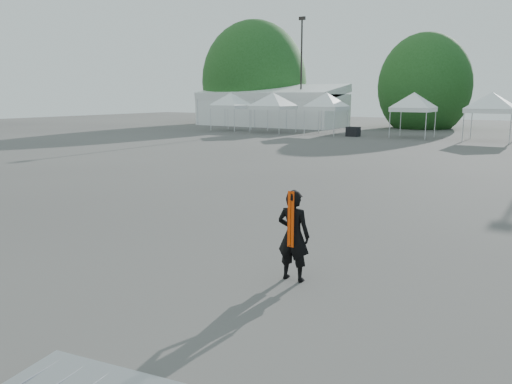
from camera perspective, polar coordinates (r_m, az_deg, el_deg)
The scene contains 12 objects.
ground at distance 10.89m, azimuth 4.07°, elevation -5.79°, with size 120.00×120.00×0.00m, color #474442.
marquee at distance 51.76m, azimuth 1.69°, elevation 9.75°, with size 15.00×6.25×4.23m.
light_pole_west at distance 48.96m, azimuth 5.20°, elevation 14.08°, with size 0.60×0.25×10.30m.
tree_far_w at distance 56.45m, azimuth -0.21°, elevation 12.46°, with size 4.80×4.80×7.30m.
tree_mid_w at distance 50.83m, azimuth 18.68°, elevation 11.37°, with size 4.16×4.16×6.33m.
tent_a at distance 45.14m, azimuth -2.90°, elevation 10.92°, with size 3.94×3.94×3.88m.
tent_b at distance 42.58m, azimuth 1.99°, elevation 10.93°, with size 4.31×4.31×3.88m.
tent_c at distance 40.64m, azimuth 8.08°, elevation 10.82°, with size 3.91×3.91×3.88m.
tent_d at distance 38.84m, azimuth 17.63°, elevation 10.41°, with size 3.95×3.95×3.88m.
tent_e at distance 38.05m, azimuth 25.40°, elevation 9.87°, with size 4.37×4.37×3.88m.
man at distance 8.55m, azimuth 4.30°, elevation -4.95°, with size 0.60×0.42×1.59m.
crate_west at distance 39.29m, azimuth 11.04°, elevation 6.79°, with size 0.94×0.73×0.73m, color black.
Camera 1 is at (5.04, -9.12, 3.15)m, focal length 35.00 mm.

